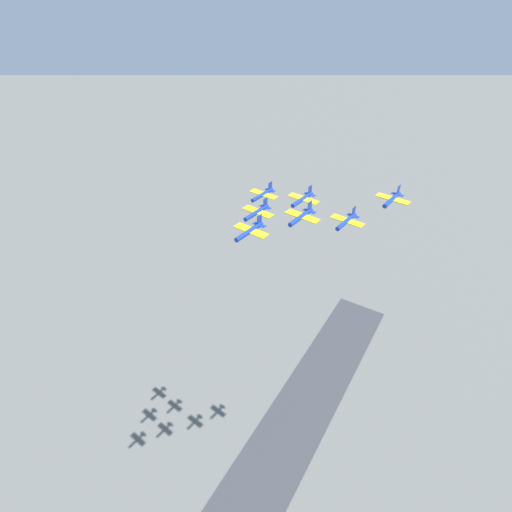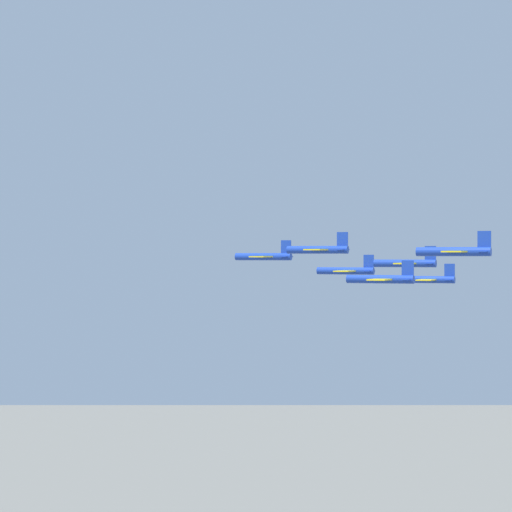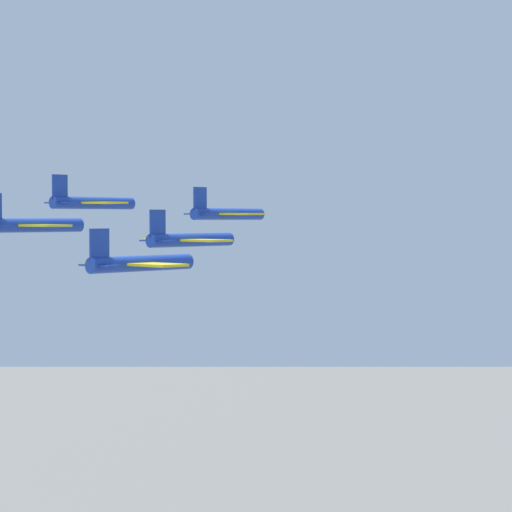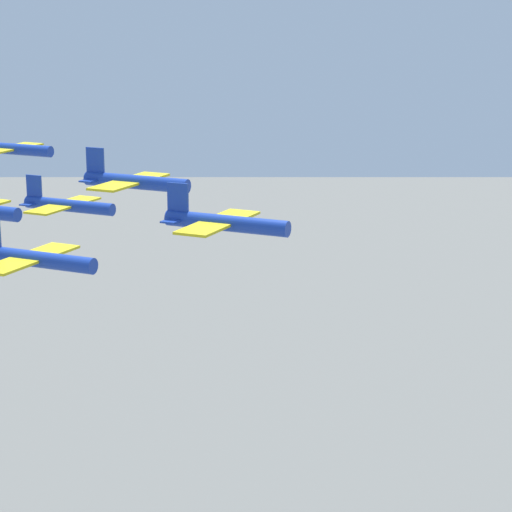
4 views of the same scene
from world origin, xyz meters
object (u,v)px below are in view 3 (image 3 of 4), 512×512
(jet_0, at_px, (226,214))
(jet_5, at_px, (138,263))
(jet_4, at_px, (30,225))
(jet_2, at_px, (188,240))
(jet_1, at_px, (90,203))

(jet_0, xyz_separation_m, jet_5, (-13.77, 27.12, -4.25))
(jet_4, relative_size, jet_5, 1.00)
(jet_0, height_order, jet_2, jet_0)
(jet_2, distance_m, jet_4, 15.28)
(jet_1, bearing_deg, jet_0, 59.53)
(jet_0, bearing_deg, jet_1, -120.47)
(jet_1, bearing_deg, jet_4, -59.53)
(jet_2, xyz_separation_m, jet_4, (8.51, 12.60, 1.47))
(jet_1, distance_m, jet_5, 27.13)
(jet_2, height_order, jet_4, jet_4)
(jet_0, xyz_separation_m, jet_1, (8.51, 12.60, 1.18))
(jet_1, relative_size, jet_2, 1.00)
(jet_4, xyz_separation_m, jet_5, (-15.39, 0.96, -3.11))
(jet_2, bearing_deg, jet_4, -120.47)
(jet_1, xyz_separation_m, jet_5, (-22.27, 14.51, -5.43))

